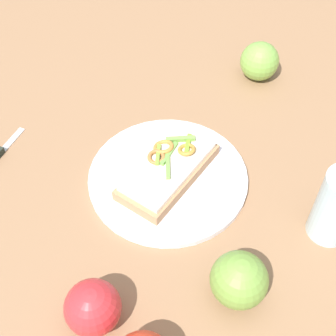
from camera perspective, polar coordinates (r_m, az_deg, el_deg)
name	(u,v)px	position (r m, az deg, el deg)	size (l,w,h in m)	color
ground_plane	(168,180)	(0.81, 0.00, -1.45)	(2.00, 2.00, 0.00)	#916948
plate	(168,178)	(0.81, 0.00, -1.18)	(0.27, 0.27, 0.01)	white
sandwich	(168,169)	(0.79, 0.02, -0.09)	(0.21, 0.17, 0.04)	tan
apple_0	(260,61)	(1.00, 11.03, 12.59)	(0.08, 0.08, 0.08)	#7BAF47
apple_2	(93,308)	(0.66, -9.10, -16.37)	(0.08, 0.08, 0.08)	red
apple_3	(239,280)	(0.67, 8.60, -13.26)	(0.08, 0.08, 0.08)	#729D3E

